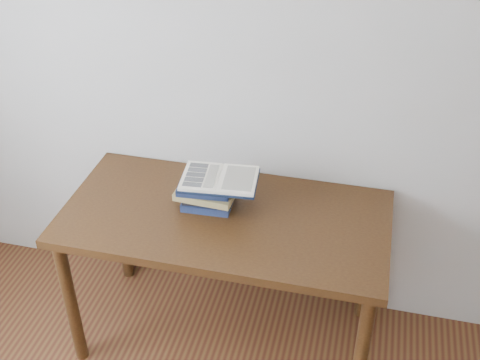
# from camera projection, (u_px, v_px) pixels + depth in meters

# --- Properties ---
(desk) EXTENTS (1.43, 0.72, 0.77)m
(desk) POSITION_uv_depth(u_px,v_px,m) (225.00, 232.00, 2.69)
(desk) COLOR #402710
(desk) RESTS_ON ground
(book_stack) EXTENTS (0.26, 0.18, 0.15)m
(book_stack) POSITION_uv_depth(u_px,v_px,m) (208.00, 192.00, 2.64)
(book_stack) COLOR #172145
(book_stack) RESTS_ON desk
(open_book) EXTENTS (0.35, 0.26, 0.03)m
(open_book) POSITION_uv_depth(u_px,v_px,m) (220.00, 179.00, 2.57)
(open_book) COLOR black
(open_book) RESTS_ON book_stack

